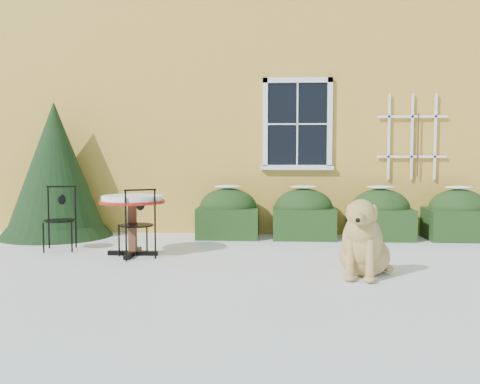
# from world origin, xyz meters

# --- Properties ---
(ground) EXTENTS (80.00, 80.00, 0.00)m
(ground) POSITION_xyz_m (0.00, 0.00, 0.00)
(ground) COLOR white
(ground) RESTS_ON ground
(house) EXTENTS (12.40, 8.40, 6.40)m
(house) POSITION_xyz_m (0.00, 7.00, 3.22)
(house) COLOR gold
(house) RESTS_ON ground
(hedge_row) EXTENTS (4.95, 0.80, 0.91)m
(hedge_row) POSITION_xyz_m (1.65, 2.55, 0.40)
(hedge_row) COLOR black
(hedge_row) RESTS_ON ground
(evergreen_shrub) EXTENTS (1.94, 1.94, 2.35)m
(evergreen_shrub) POSITION_xyz_m (-3.33, 2.49, 0.95)
(evergreen_shrub) COLOR black
(evergreen_shrub) RESTS_ON ground
(bistro_table) EXTENTS (0.92, 0.92, 0.86)m
(bistro_table) POSITION_xyz_m (-1.52, 0.82, 0.71)
(bistro_table) COLOR black
(bistro_table) RESTS_ON ground
(patio_chair_near) EXTENTS (0.59, 0.58, 0.97)m
(patio_chair_near) POSITION_xyz_m (-1.40, 0.61, 0.49)
(patio_chair_near) COLOR black
(patio_chair_near) RESTS_ON ground
(patio_chair_far) EXTENTS (0.51, 0.50, 0.96)m
(patio_chair_far) POSITION_xyz_m (-2.72, 1.19, 0.48)
(patio_chair_far) COLOR black
(patio_chair_far) RESTS_ON ground
(dog) EXTENTS (0.77, 1.02, 0.96)m
(dog) POSITION_xyz_m (1.53, -0.35, 0.38)
(dog) COLOR tan
(dog) RESTS_ON ground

